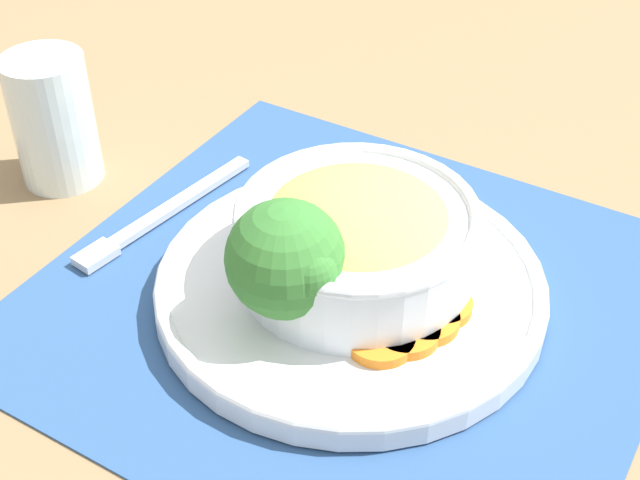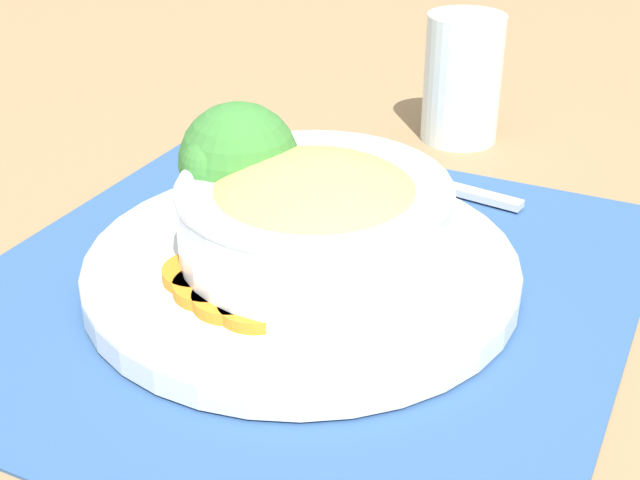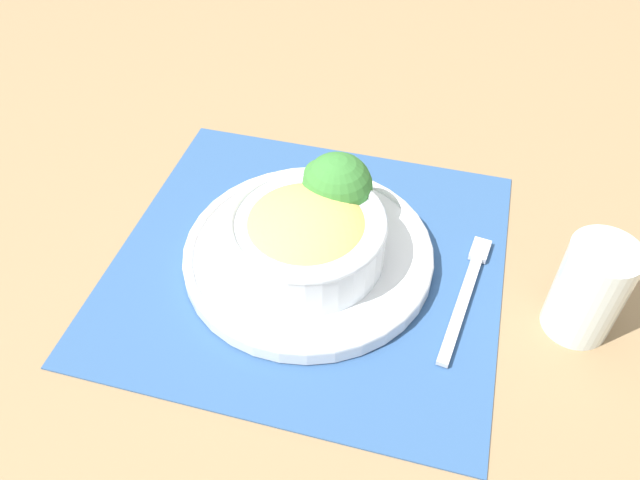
{
  "view_description": "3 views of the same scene",
  "coord_description": "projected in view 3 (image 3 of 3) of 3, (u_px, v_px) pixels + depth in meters",
  "views": [
    {
      "loc": [
        -0.2,
        0.44,
        0.44
      ],
      "look_at": [
        0.02,
        0.01,
        0.06
      ],
      "focal_mm": 50.0,
      "sensor_mm": 36.0,
      "label": 1
    },
    {
      "loc": [
        -0.46,
        -0.2,
        0.31
      ],
      "look_at": [
        -0.0,
        -0.01,
        0.04
      ],
      "focal_mm": 50.0,
      "sensor_mm": 36.0,
      "label": 2
    },
    {
      "loc": [
        0.1,
        -0.46,
        0.53
      ],
      "look_at": [
        0.02,
        -0.01,
        0.05
      ],
      "focal_mm": 35.0,
      "sensor_mm": 36.0,
      "label": 3
    }
  ],
  "objects": [
    {
      "name": "placemat",
      "position": [
        309.0,
        261.0,
        0.71
      ],
      "size": [
        0.46,
        0.44,
        0.0
      ],
      "color": "#2D5184",
      "rests_on": "ground_plane"
    },
    {
      "name": "ground_plane",
      "position": [
        309.0,
        262.0,
        0.71
      ],
      "size": [
        4.0,
        4.0,
        0.0
      ],
      "primitive_type": "plane",
      "color": "#8C704C"
    },
    {
      "name": "carrot_slice_near",
      "position": [
        280.0,
        212.0,
        0.74
      ],
      "size": [
        0.05,
        0.05,
        0.01
      ],
      "color": "orange",
      "rests_on": "plate"
    },
    {
      "name": "bowl",
      "position": [
        303.0,
        234.0,
        0.67
      ],
      "size": [
        0.17,
        0.17,
        0.07
      ],
      "color": "silver",
      "rests_on": "plate"
    },
    {
      "name": "carrot_slice_middle",
      "position": [
        267.0,
        219.0,
        0.73
      ],
      "size": [
        0.05,
        0.05,
        0.01
      ],
      "color": "orange",
      "rests_on": "plate"
    },
    {
      "name": "water_glass",
      "position": [
        588.0,
        293.0,
        0.62
      ],
      "size": [
        0.07,
        0.07,
        0.11
      ],
      "color": "silver",
      "rests_on": "ground_plane"
    },
    {
      "name": "plate",
      "position": [
        309.0,
        253.0,
        0.7
      ],
      "size": [
        0.28,
        0.28,
        0.02
      ],
      "color": "silver",
      "rests_on": "placemat"
    },
    {
      "name": "carrot_slice_extra",
      "position": [
        250.0,
        239.0,
        0.7
      ],
      "size": [
        0.05,
        0.05,
        0.01
      ],
      "color": "orange",
      "rests_on": "plate"
    },
    {
      "name": "carrot_slice_far",
      "position": [
        257.0,
        228.0,
        0.72
      ],
      "size": [
        0.05,
        0.05,
        0.01
      ],
      "color": "orange",
      "rests_on": "plate"
    },
    {
      "name": "broccoli_floret",
      "position": [
        337.0,
        187.0,
        0.7
      ],
      "size": [
        0.08,
        0.08,
        0.09
      ],
      "color": "#759E51",
      "rests_on": "plate"
    },
    {
      "name": "fork",
      "position": [
        468.0,
        285.0,
        0.68
      ],
      "size": [
        0.05,
        0.18,
        0.01
      ],
      "rotation": [
        0.0,
        0.0,
        -0.21
      ],
      "color": "silver",
      "rests_on": "placemat"
    }
  ]
}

